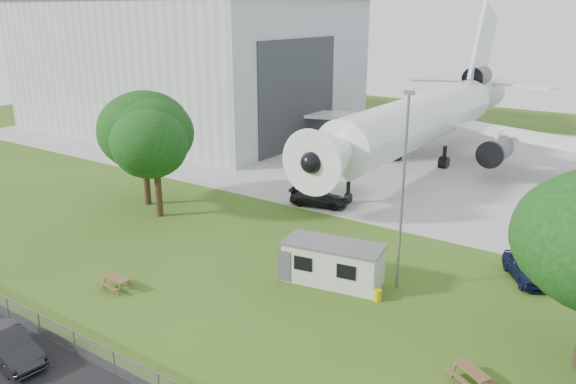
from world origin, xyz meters
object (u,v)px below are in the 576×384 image
Objects in this scene: picnic_west at (117,289)px; car_centre_sedan at (9,346)px; hangar at (188,62)px; airliner at (425,116)px; site_cabin at (333,263)px; picnic_east at (470,384)px.

car_centre_sedan reaches higher than picnic_west.
hangar is 59.03m from car_centre_sedan.
hangar is at bearing 132.00° from picnic_west.
site_cabin is at bearing -78.14° from airliner.
car_centre_sedan is at bearing -74.65° from picnic_west.
hangar reaches higher than site_cabin.
airliner is at bearing 143.97° from picnic_east.
car_centre_sedan is at bearing -120.99° from picnic_east.
picnic_east is at bearing -34.69° from hangar.
car_centre_sedan is at bearing -118.35° from site_cabin.
car_centre_sedan is (-8.75, -16.22, -0.53)m from site_cabin.
car_centre_sedan is at bearing -92.63° from airliner.
picnic_west is (-3.89, -39.64, -5.27)m from airliner.
picnic_west is (32.08, -39.78, -9.41)m from hangar.
picnic_east is 22.07m from car_centre_sedan.
airliner is 10.11× the size of car_centre_sedan.
car_centre_sedan is (33.79, -47.63, -8.63)m from hangar.
hangar is 23.89× the size of picnic_east.
hangar is 23.89× the size of picnic_west.
picnic_east is at bearing 11.73° from picnic_west.
hangar reaches higher than airliner.
hangar reaches higher than car_centre_sedan.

